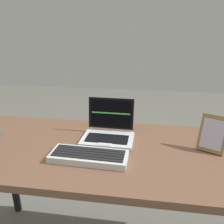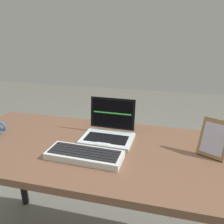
# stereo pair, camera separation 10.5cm
# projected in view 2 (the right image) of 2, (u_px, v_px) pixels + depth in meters

# --- Properties ---
(desk) EXTENTS (1.63, 0.65, 0.73)m
(desk) POSITION_uv_depth(u_px,v_px,m) (112.00, 162.00, 1.08)
(desk) COLOR brown
(desk) RESTS_ON ground
(laptop_front) EXTENTS (0.26, 0.21, 0.19)m
(laptop_front) POSITION_uv_depth(u_px,v_px,m) (109.00, 131.00, 1.15)
(laptop_front) COLOR silver
(laptop_front) RESTS_ON desk
(external_keyboard) EXTENTS (0.34, 0.14, 0.03)m
(external_keyboard) POSITION_uv_depth(u_px,v_px,m) (85.00, 155.00, 0.97)
(external_keyboard) COLOR silver
(external_keyboard) RESTS_ON desk
(photo_frame) EXTENTS (0.13, 0.11, 0.17)m
(photo_frame) POSITION_uv_depth(u_px,v_px,m) (214.00, 139.00, 0.97)
(photo_frame) COLOR olive
(photo_frame) RESTS_ON desk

